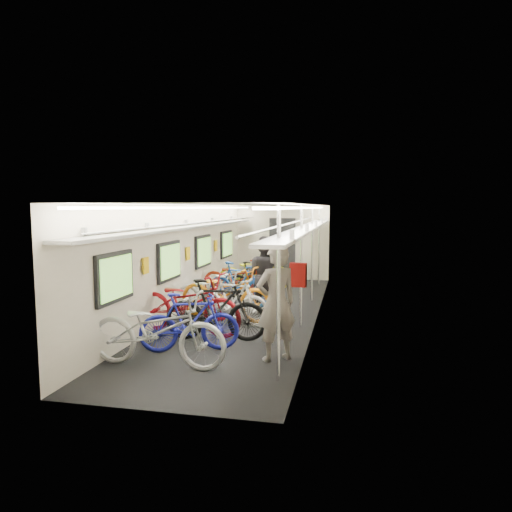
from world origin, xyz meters
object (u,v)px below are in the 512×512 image
at_px(backpack, 298,275).
at_px(bicycle_0, 157,330).
at_px(passenger_near, 276,303).
at_px(passenger_mid, 264,275).
at_px(bicycle_1, 190,322).

bearing_deg(backpack, bicycle_0, -148.41).
relative_size(passenger_near, backpack, 4.72).
relative_size(bicycle_0, backpack, 5.60).
xyz_separation_m(passenger_mid, backpack, (1.03, -2.58, 0.42)).
distance_m(bicycle_0, passenger_near, 1.82).
xyz_separation_m(passenger_near, passenger_mid, (-0.75, 2.98, -0.04)).
relative_size(bicycle_1, passenger_mid, 0.94).
relative_size(passenger_mid, backpack, 4.53).
xyz_separation_m(bicycle_0, bicycle_1, (0.21, 0.79, -0.07)).
height_order(passenger_near, passenger_mid, passenger_near).
xyz_separation_m(bicycle_0, backpack, (1.95, 1.06, 0.72)).
xyz_separation_m(passenger_near, backpack, (0.28, 0.40, 0.38)).
bearing_deg(passenger_mid, bicycle_0, 93.96).
bearing_deg(backpack, passenger_mid, 114.86).
bearing_deg(bicycle_1, passenger_mid, -34.33).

